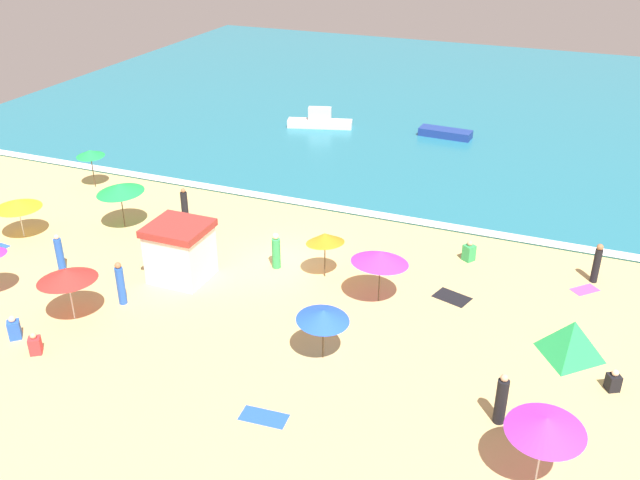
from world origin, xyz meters
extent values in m
plane|color=#D8B775|center=(0.00, 0.00, 0.00)|extent=(60.00, 60.00, 0.00)
cube|color=teal|center=(0.00, 28.00, 0.05)|extent=(60.00, 44.00, 0.10)
cube|color=white|center=(0.00, 6.30, 0.10)|extent=(57.00, 0.70, 0.01)
cube|color=white|center=(-3.35, -2.62, 1.09)|extent=(2.27, 2.15, 2.18)
cube|color=#A5332D|center=(-3.35, -2.62, 2.33)|extent=(2.44, 2.32, 0.30)
cylinder|color=#4C3823|center=(-13.19, 4.16, 1.04)|extent=(0.05, 0.05, 2.07)
cone|color=green|center=(-13.19, 4.16, 1.95)|extent=(1.86, 1.87, 0.39)
cylinder|color=silver|center=(-5.52, -6.91, 1.06)|extent=(0.05, 0.05, 2.12)
cone|color=red|center=(-5.52, -6.91, 1.95)|extent=(3.17, 3.16, 0.61)
cylinder|color=#4C3823|center=(4.97, -1.30, 1.10)|extent=(0.05, 0.05, 2.20)
cone|color=#B733C6|center=(4.97, -1.30, 2.01)|extent=(2.97, 2.99, 0.71)
cylinder|color=#4C3823|center=(4.29, -5.63, 0.97)|extent=(0.05, 0.05, 1.93)
cone|color=blue|center=(4.29, -5.63, 1.78)|extent=(2.43, 2.42, 0.53)
cylinder|color=#4C3823|center=(2.24, -0.28, 1.00)|extent=(0.05, 0.05, 1.99)
cone|color=orange|center=(2.24, -0.28, 1.84)|extent=(2.30, 2.29, 0.61)
cylinder|color=silver|center=(11.96, -8.68, 1.10)|extent=(0.05, 0.05, 2.20)
cone|color=#B733C6|center=(11.96, -8.68, 2.02)|extent=(2.81, 2.82, 0.60)
cylinder|color=silver|center=(-12.43, -2.11, 0.93)|extent=(0.05, 0.05, 1.86)
cone|color=yellow|center=(-12.43, -2.11, 1.70)|extent=(2.68, 2.68, 0.44)
cylinder|color=#4C3823|center=(-8.56, 0.50, 1.12)|extent=(0.05, 0.05, 2.25)
cone|color=green|center=(-8.56, 0.50, 2.07)|extent=(3.23, 3.23, 0.60)
pyramid|color=green|center=(12.37, -2.11, 0.68)|extent=(2.03, 2.32, 1.36)
cylinder|color=black|center=(10.59, -6.65, 0.79)|extent=(0.39, 0.39, 1.59)
sphere|color=#DBA884|center=(10.59, -6.65, 1.70)|extent=(0.25, 0.25, 0.25)
cube|color=blue|center=(-6.68, -8.76, 0.36)|extent=(0.60, 0.60, 0.71)
sphere|color=beige|center=(-6.68, -8.76, 0.83)|extent=(0.25, 0.25, 0.25)
cylinder|color=black|center=(-6.09, 2.09, 0.81)|extent=(0.39, 0.39, 1.61)
sphere|color=#9E6B47|center=(-6.09, 2.09, 1.72)|extent=(0.23, 0.23, 0.23)
cylinder|color=green|center=(0.00, -0.34, 0.70)|extent=(0.53, 0.53, 1.39)
sphere|color=beige|center=(0.00, -0.34, 1.52)|extent=(0.27, 0.27, 0.27)
cube|color=red|center=(-5.30, -9.23, 0.32)|extent=(0.57, 0.57, 0.65)
sphere|color=#DBA884|center=(-5.30, -9.23, 0.75)|extent=(0.23, 0.23, 0.23)
cylinder|color=black|center=(12.91, 3.54, 0.76)|extent=(0.42, 0.42, 1.52)
sphere|color=#9E6B47|center=(12.91, 3.54, 1.64)|extent=(0.27, 0.27, 0.27)
cube|color=green|center=(7.65, 3.44, 0.37)|extent=(0.62, 0.62, 0.74)
sphere|color=#DBA884|center=(7.65, 3.44, 0.85)|extent=(0.24, 0.24, 0.24)
cylinder|color=blue|center=(-8.55, -4.02, 0.75)|extent=(0.34, 0.34, 1.49)
sphere|color=beige|center=(-8.55, -4.02, 1.59)|extent=(0.23, 0.23, 0.23)
cube|color=black|center=(13.84, -3.68, 0.29)|extent=(0.55, 0.55, 0.58)
sphere|color=beige|center=(13.84, -3.68, 0.69)|extent=(0.23, 0.23, 0.23)
cylinder|color=blue|center=(-4.45, -5.29, 0.80)|extent=(0.42, 0.42, 1.61)
sphere|color=#9E6B47|center=(-4.45, -5.29, 1.73)|extent=(0.26, 0.26, 0.26)
cube|color=blue|center=(3.72, -9.23, 0.01)|extent=(1.56, 0.82, 0.01)
cube|color=#D84CA5|center=(12.63, 2.69, 0.01)|extent=(1.24, 1.24, 0.01)
cube|color=black|center=(7.66, 0.05, 0.01)|extent=(1.63, 1.32, 0.01)
cube|color=navy|center=(2.91, 19.54, 0.35)|extent=(3.47, 1.35, 0.51)
cube|color=white|center=(-5.50, 18.34, 0.35)|extent=(4.48, 2.14, 0.50)
cube|color=silver|center=(-5.50, 18.34, 1.03)|extent=(1.63, 0.98, 0.88)
camera|label=1|loc=(11.72, -24.33, 14.99)|focal=39.22mm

